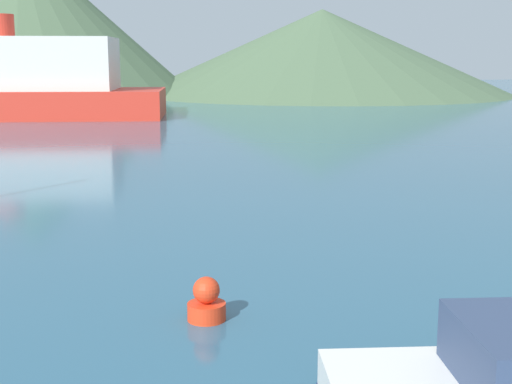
% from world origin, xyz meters
% --- Properties ---
extents(ferry_distant, '(23.90, 12.13, 7.32)m').
position_xyz_m(ferry_distant, '(-7.65, 52.85, 2.53)').
color(ferry_distant, red).
rests_on(ferry_distant, ground_plane).
extents(buoy_marker, '(0.65, 0.65, 0.75)m').
position_xyz_m(buoy_marker, '(-1.33, 9.19, 0.31)').
color(buoy_marker, red).
rests_on(buoy_marker, ground_plane).
extents(hill_central, '(38.11, 38.11, 16.98)m').
position_xyz_m(hill_central, '(-7.51, 82.84, 8.49)').
color(hill_central, '#4C6647').
rests_on(hill_central, ground_plane).
extents(hill_east, '(44.43, 44.43, 9.83)m').
position_xyz_m(hill_east, '(26.23, 78.87, 4.91)').
color(hill_east, '#4C6647').
rests_on(hill_east, ground_plane).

